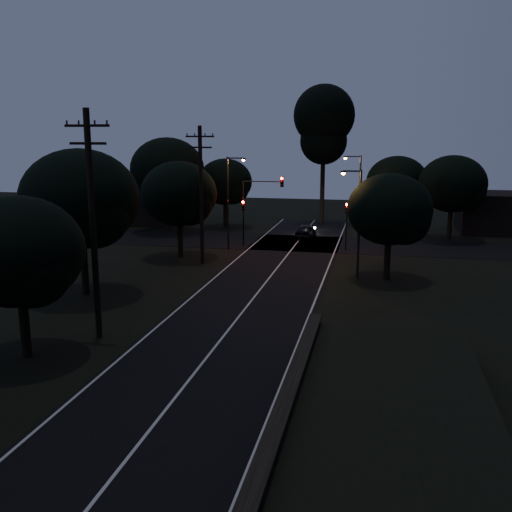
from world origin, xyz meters
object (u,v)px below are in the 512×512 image
at_px(tall_pine, 324,124).
at_px(signal_mast, 262,198).
at_px(utility_pole_mid, 93,222).
at_px(signal_left, 243,214).
at_px(signal_right, 347,217).
at_px(streetlight_a, 230,196).
at_px(streetlight_c, 357,216).
at_px(streetlight_b, 357,192).
at_px(car, 306,231).
at_px(utility_pole_far, 201,193).

xyz_separation_m(tall_pine, signal_mast, (-3.91, -15.01, -6.71)).
height_order(utility_pole_mid, tall_pine, tall_pine).
relative_size(signal_left, signal_mast, 0.66).
bearing_deg(signal_mast, signal_right, -0.03).
height_order(utility_pole_mid, signal_mast, utility_pole_mid).
bearing_deg(streetlight_a, tall_pine, 69.64).
relative_size(tall_pine, streetlight_c, 2.04).
distance_m(signal_mast, streetlight_c, 13.28).
relative_size(tall_pine, signal_mast, 2.45).
distance_m(tall_pine, streetlight_b, 13.44).
distance_m(streetlight_a, car, 9.91).
bearing_deg(signal_left, utility_pole_mid, -93.21).
height_order(signal_mast, streetlight_a, streetlight_a).
height_order(utility_pole_far, car, utility_pole_far).
relative_size(tall_pine, streetlight_b, 1.92).
height_order(tall_pine, streetlight_b, tall_pine).
bearing_deg(tall_pine, signal_mast, -104.62).
bearing_deg(signal_left, signal_right, 0.00).
bearing_deg(streetlight_c, signal_mast, 131.19).
height_order(utility_pole_mid, car, utility_pole_mid).
distance_m(utility_pole_mid, signal_left, 25.19).
relative_size(utility_pole_mid, streetlight_c, 1.47).
height_order(tall_pine, signal_mast, tall_pine).
xyz_separation_m(utility_pole_mid, utility_pole_far, (0.00, 17.00, -0.25)).
height_order(utility_pole_far, signal_right, utility_pole_far).
height_order(utility_pole_mid, streetlight_a, utility_pole_mid).
height_order(utility_pole_far, streetlight_a, utility_pole_far).
distance_m(streetlight_b, streetlight_c, 14.01).
relative_size(utility_pole_mid, signal_right, 2.68).
bearing_deg(streetlight_b, signal_right, -100.00).
bearing_deg(streetlight_a, streetlight_c, -35.69).
relative_size(utility_pole_mid, signal_mast, 1.76).
bearing_deg(signal_right, signal_mast, 179.97).
distance_m(utility_pole_mid, streetlight_b, 31.15).
bearing_deg(signal_left, car, 45.29).
bearing_deg(signal_mast, signal_left, -179.87).
bearing_deg(streetlight_c, signal_right, 97.02).
xyz_separation_m(signal_left, signal_mast, (1.69, 0.00, 1.50)).
xyz_separation_m(streetlight_a, streetlight_b, (10.61, 6.00, 0.00)).
height_order(tall_pine, signal_right, tall_pine).
height_order(signal_right, streetlight_c, streetlight_c).
bearing_deg(utility_pole_far, streetlight_c, -9.60).
relative_size(utility_pole_mid, tall_pine, 0.72).
height_order(signal_left, signal_mast, signal_mast).
relative_size(signal_left, car, 1.03).
relative_size(streetlight_b, car, 2.01).
bearing_deg(signal_left, utility_pole_far, -99.94).
xyz_separation_m(streetlight_c, car, (-5.41, 15.06, -3.67)).
bearing_deg(car, signal_mast, 59.16).
xyz_separation_m(signal_mast, car, (3.33, 5.07, -3.66)).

